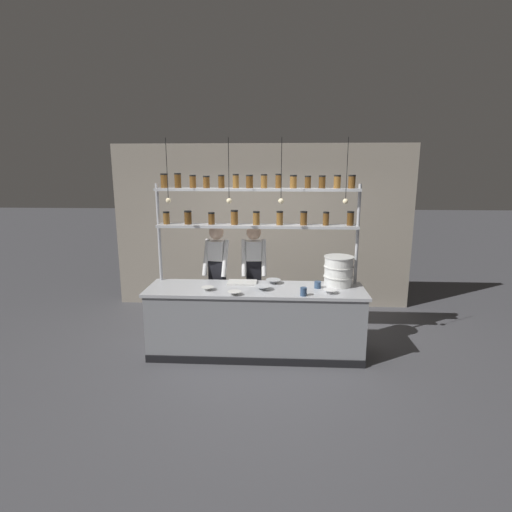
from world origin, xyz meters
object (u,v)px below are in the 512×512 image
prep_bowl_center_front (330,291)px  chef_center (254,273)px  spice_shelf_unit (256,210)px  cutting_board (242,283)px  prep_bowl_near_left (208,289)px  prep_bowl_far_left (263,288)px  container_stack (338,271)px  serving_cup_by_board (303,292)px  prep_bowl_near_right (273,282)px  prep_bowl_center_back (234,293)px  serving_cup_front (318,285)px  chef_left (217,273)px

prep_bowl_center_front → chef_center: bearing=141.5°
spice_shelf_unit → chef_center: bearing=100.3°
cutting_board → prep_bowl_near_left: 0.54m
prep_bowl_far_left → spice_shelf_unit: bearing=104.6°
container_stack → serving_cup_by_board: size_ratio=3.77×
prep_bowl_near_left → serving_cup_by_board: bearing=-7.4°
spice_shelf_unit → prep_bowl_near_right: 1.01m
chef_center → prep_bowl_far_left: size_ratio=7.99×
serving_cup_by_board → prep_bowl_far_left: bearing=157.2°
prep_bowl_center_back → serving_cup_front: bearing=18.4°
spice_shelf_unit → prep_bowl_center_front: 1.46m
prep_bowl_near_left → prep_bowl_center_front: bearing=-1.4°
chef_left → prep_bowl_far_left: size_ratio=8.01×
chef_left → prep_bowl_near_right: size_ratio=8.22×
prep_bowl_center_front → prep_bowl_near_right: 0.83m
container_stack → serving_cup_front: size_ratio=4.46×
container_stack → serving_cup_front: container_stack is taller
prep_bowl_far_left → chef_center: bearing=102.8°
cutting_board → chef_left: bearing=136.5°
prep_bowl_center_front → serving_cup_front: serving_cup_front is taller
prep_bowl_center_back → prep_bowl_near_right: bearing=48.6°
cutting_board → prep_bowl_far_left: prep_bowl_far_left is taller
chef_center → container_stack: bearing=-26.1°
prep_bowl_near_right → prep_bowl_far_left: bearing=-113.1°
prep_bowl_center_front → prep_bowl_far_left: size_ratio=0.87×
spice_shelf_unit → prep_bowl_center_back: spice_shelf_unit is taller
prep_bowl_center_back → prep_bowl_far_left: 0.42m
container_stack → cutting_board: container_stack is taller
prep_bowl_far_left → serving_cup_front: (0.72, 0.12, 0.02)m
chef_center → prep_bowl_center_front: size_ratio=9.23×
chef_left → spice_shelf_unit: bearing=-13.7°
chef_left → serving_cup_by_board: bearing=-26.0°
prep_bowl_near_left → prep_bowl_near_right: size_ratio=0.80×
spice_shelf_unit → cutting_board: 1.02m
prep_bowl_center_front → serving_cup_front: bearing=121.7°
serving_cup_by_board → container_stack: bearing=44.2°
container_stack → serving_cup_by_board: (-0.49, -0.48, -0.15)m
prep_bowl_near_left → prep_bowl_near_right: (0.85, 0.37, 0.01)m
spice_shelf_unit → prep_bowl_far_left: (0.11, -0.41, -0.98)m
chef_left → prep_bowl_center_back: 0.97m
chef_left → prep_bowl_near_left: bearing=-81.0°
prep_bowl_near_left → container_stack: bearing=10.5°
container_stack → chef_center: bearing=159.0°
spice_shelf_unit → serving_cup_by_board: bearing=-45.2°
serving_cup_front → cutting_board: bearing=170.9°
chef_left → prep_bowl_center_front: bearing=-16.1°
spice_shelf_unit → prep_bowl_near_left: 1.25m
chef_center → container_stack: 1.26m
prep_bowl_near_right → prep_bowl_far_left: (-0.13, -0.31, 0.00)m
chef_center → serving_cup_by_board: size_ratio=15.65×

